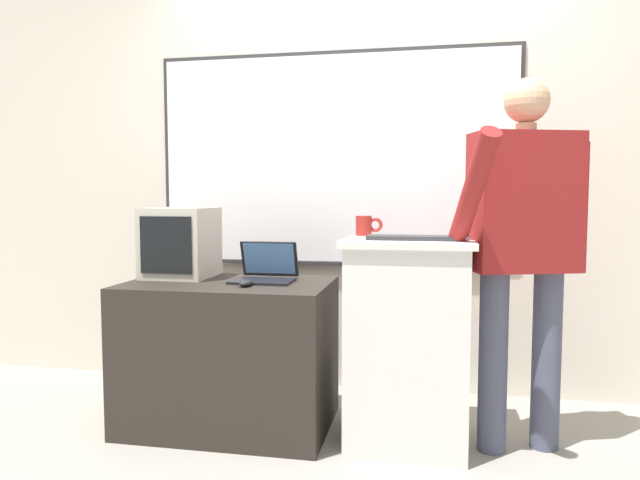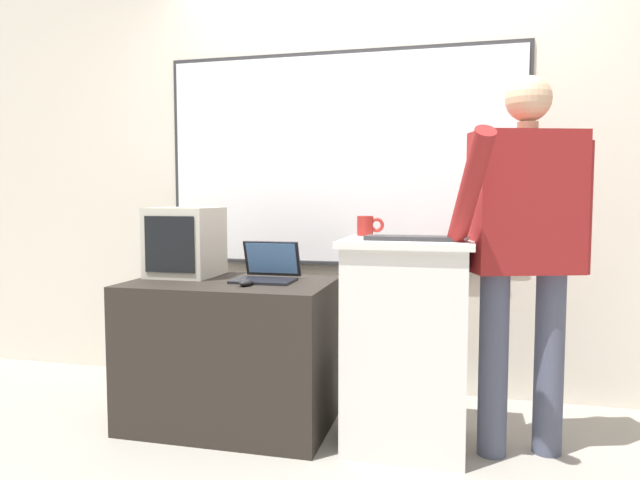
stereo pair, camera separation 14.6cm
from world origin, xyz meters
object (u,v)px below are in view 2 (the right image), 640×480
lectern_podium (406,342)px  computer_mouse_by_keyboard (463,238)px  person_presenter (525,237)px  laptop (268,269)px  computer_mouse_by_laptop (246,282)px  coffee_mug (367,226)px  side_desk (232,352)px  wireless_keyboard (411,238)px  crt_monitor (185,242)px

lectern_podium → computer_mouse_by_keyboard: size_ratio=9.77×
person_presenter → laptop: person_presenter is taller
computer_mouse_by_laptop → coffee_mug: size_ratio=0.73×
person_presenter → coffee_mug: (-0.74, 0.17, 0.03)m
coffee_mug → side_desk: bearing=-168.5°
computer_mouse_by_laptop → coffee_mug: 0.66m
laptop → person_presenter: bearing=-4.9°
person_presenter → computer_mouse_by_laptop: size_ratio=17.01×
computer_mouse_by_keyboard → coffee_mug: bearing=150.6°
lectern_podium → laptop: 0.80m
side_desk → computer_mouse_by_keyboard: size_ratio=10.28×
lectern_podium → computer_mouse_by_keyboard: computer_mouse_by_keyboard is taller
side_desk → computer_mouse_by_keyboard: 1.31m
side_desk → coffee_mug: 0.95m
lectern_podium → coffee_mug: size_ratio=7.16×
side_desk → wireless_keyboard: 1.11m
wireless_keyboard → computer_mouse_by_keyboard: (0.23, -0.02, 0.01)m
lectern_podium → computer_mouse_by_laptop: 0.82m
lectern_podium → computer_mouse_by_keyboard: 0.57m
wireless_keyboard → computer_mouse_by_keyboard: computer_mouse_by_keyboard is taller
computer_mouse_by_laptop → computer_mouse_by_keyboard: 1.04m
person_presenter → crt_monitor: 1.74m
lectern_podium → laptop: lectern_podium is taller
computer_mouse_by_laptop → coffee_mug: (0.55, 0.27, 0.27)m
side_desk → laptop: 0.47m
person_presenter → crt_monitor: person_presenter is taller
person_presenter → coffee_mug: 0.76m
lectern_podium → computer_mouse_by_keyboard: (0.25, -0.08, 0.50)m
lectern_podium → person_presenter: size_ratio=0.57×
lectern_podium → crt_monitor: crt_monitor is taller
computer_mouse_by_laptop → computer_mouse_by_keyboard: bearing=0.0°
side_desk → computer_mouse_by_keyboard: bearing=-6.3°
lectern_podium → wireless_keyboard: size_ratio=2.37×
crt_monitor → coffee_mug: crt_monitor is taller
computer_mouse_by_laptop → computer_mouse_by_keyboard: computer_mouse_by_keyboard is taller
side_desk → coffee_mug: size_ratio=7.53×
crt_monitor → coffee_mug: (0.99, 0.01, 0.10)m
person_presenter → computer_mouse_by_laptop: person_presenter is taller
laptop → crt_monitor: 0.51m
computer_mouse_by_laptop → crt_monitor: 0.54m
wireless_keyboard → coffee_mug: coffee_mug is taller
person_presenter → coffee_mug: bearing=149.8°
person_presenter → computer_mouse_by_keyboard: bearing=-177.0°
side_desk → person_presenter: person_presenter is taller
computer_mouse_by_keyboard → crt_monitor: crt_monitor is taller
laptop → computer_mouse_by_laptop: 0.21m
person_presenter → computer_mouse_by_keyboard: size_ratio=17.01×
crt_monitor → person_presenter: bearing=-5.1°
side_desk → laptop: size_ratio=3.35×
laptop → wireless_keyboard: bearing=-14.3°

